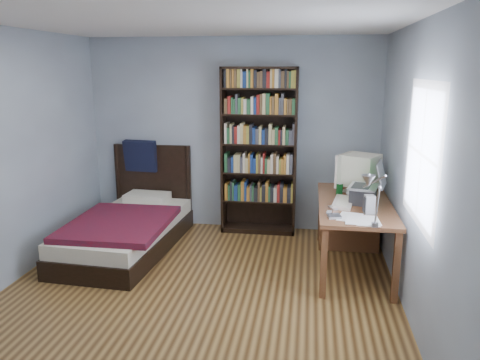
{
  "coord_description": "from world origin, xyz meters",
  "views": [
    {
      "loc": [
        1.02,
        -3.92,
        2.11
      ],
      "look_at": [
        0.32,
        0.67,
        0.99
      ],
      "focal_mm": 35.0,
      "sensor_mm": 36.0,
      "label": 1
    }
  ],
  "objects_px": {
    "soda_can": "(339,189)",
    "bookshelf": "(259,152)",
    "laptop": "(365,192)",
    "bed": "(129,227)",
    "desk_lamp": "(370,186)",
    "keyboard": "(343,202)",
    "desk": "(350,217)",
    "crt_monitor": "(359,171)",
    "speaker": "(369,205)"
  },
  "relations": [
    {
      "from": "soda_can",
      "to": "bookshelf",
      "type": "xyz_separation_m",
      "value": [
        -0.98,
        0.73,
        0.27
      ]
    },
    {
      "from": "laptop",
      "to": "bed",
      "type": "xyz_separation_m",
      "value": [
        -2.7,
        0.21,
        -0.59
      ]
    },
    {
      "from": "desk_lamp",
      "to": "keyboard",
      "type": "height_order",
      "value": "desk_lamp"
    },
    {
      "from": "desk",
      "to": "crt_monitor",
      "type": "height_order",
      "value": "crt_monitor"
    },
    {
      "from": "desk",
      "to": "soda_can",
      "type": "height_order",
      "value": "soda_can"
    },
    {
      "from": "speaker",
      "to": "soda_can",
      "type": "relative_size",
      "value": 1.39
    },
    {
      "from": "soda_can",
      "to": "bed",
      "type": "xyz_separation_m",
      "value": [
        -2.45,
        -0.07,
        -0.54
      ]
    },
    {
      "from": "keyboard",
      "to": "soda_can",
      "type": "distance_m",
      "value": 0.36
    },
    {
      "from": "desk",
      "to": "laptop",
      "type": "relative_size",
      "value": 3.69
    },
    {
      "from": "crt_monitor",
      "to": "desk_lamp",
      "type": "bearing_deg",
      "value": -92.46
    },
    {
      "from": "desk",
      "to": "desk_lamp",
      "type": "distance_m",
      "value": 1.76
    },
    {
      "from": "desk",
      "to": "soda_can",
      "type": "distance_m",
      "value": 0.45
    },
    {
      "from": "desk",
      "to": "crt_monitor",
      "type": "relative_size",
      "value": 3.06
    },
    {
      "from": "laptop",
      "to": "keyboard",
      "type": "distance_m",
      "value": 0.25
    },
    {
      "from": "crt_monitor",
      "to": "bed",
      "type": "bearing_deg",
      "value": -174.9
    },
    {
      "from": "desk_lamp",
      "to": "keyboard",
      "type": "relative_size",
      "value": 1.18
    },
    {
      "from": "desk_lamp",
      "to": "keyboard",
      "type": "bearing_deg",
      "value": 96.83
    },
    {
      "from": "crt_monitor",
      "to": "keyboard",
      "type": "relative_size",
      "value": 1.11
    },
    {
      "from": "desk",
      "to": "bed",
      "type": "xyz_separation_m",
      "value": [
        -2.6,
        -0.27,
        -0.16
      ]
    },
    {
      "from": "keyboard",
      "to": "bookshelf",
      "type": "bearing_deg",
      "value": 142.05
    },
    {
      "from": "laptop",
      "to": "desk",
      "type": "bearing_deg",
      "value": 101.04
    },
    {
      "from": "speaker",
      "to": "soda_can",
      "type": "xyz_separation_m",
      "value": [
        -0.25,
        0.65,
        -0.03
      ]
    },
    {
      "from": "keyboard",
      "to": "soda_can",
      "type": "height_order",
      "value": "soda_can"
    },
    {
      "from": "desk",
      "to": "bookshelf",
      "type": "bearing_deg",
      "value": 154.86
    },
    {
      "from": "desk",
      "to": "bed",
      "type": "relative_size",
      "value": 0.77
    },
    {
      "from": "crt_monitor",
      "to": "soda_can",
      "type": "distance_m",
      "value": 0.32
    },
    {
      "from": "soda_can",
      "to": "bookshelf",
      "type": "relative_size",
      "value": 0.06
    },
    {
      "from": "speaker",
      "to": "bed",
      "type": "height_order",
      "value": "bed"
    },
    {
      "from": "desk",
      "to": "keyboard",
      "type": "relative_size",
      "value": 3.41
    },
    {
      "from": "crt_monitor",
      "to": "laptop",
      "type": "bearing_deg",
      "value": -86.03
    },
    {
      "from": "desk",
      "to": "crt_monitor",
      "type": "xyz_separation_m",
      "value": [
        0.06,
        -0.04,
        0.56
      ]
    },
    {
      "from": "keyboard",
      "to": "laptop",
      "type": "bearing_deg",
      "value": 25.79
    },
    {
      "from": "crt_monitor",
      "to": "bookshelf",
      "type": "relative_size",
      "value": 0.25
    },
    {
      "from": "crt_monitor",
      "to": "desk_lamp",
      "type": "distance_m",
      "value": 1.56
    },
    {
      "from": "desk",
      "to": "bookshelf",
      "type": "relative_size",
      "value": 0.77
    },
    {
      "from": "soda_can",
      "to": "bed",
      "type": "height_order",
      "value": "bed"
    },
    {
      "from": "desk",
      "to": "desk_lamp",
      "type": "xyz_separation_m",
      "value": [
        -0.0,
        -1.58,
        0.77
      ]
    },
    {
      "from": "laptop",
      "to": "keyboard",
      "type": "bearing_deg",
      "value": -163.41
    },
    {
      "from": "crt_monitor",
      "to": "bookshelf",
      "type": "distance_m",
      "value": 1.32
    },
    {
      "from": "crt_monitor",
      "to": "desk_lamp",
      "type": "relative_size",
      "value": 0.95
    },
    {
      "from": "laptop",
      "to": "desk_lamp",
      "type": "bearing_deg",
      "value": -95.09
    },
    {
      "from": "laptop",
      "to": "bookshelf",
      "type": "distance_m",
      "value": 1.61
    },
    {
      "from": "crt_monitor",
      "to": "bookshelf",
      "type": "height_order",
      "value": "bookshelf"
    },
    {
      "from": "crt_monitor",
      "to": "soda_can",
      "type": "xyz_separation_m",
      "value": [
        -0.21,
        -0.16,
        -0.19
      ]
    },
    {
      "from": "desk",
      "to": "bookshelf",
      "type": "distance_m",
      "value": 1.41
    },
    {
      "from": "crt_monitor",
      "to": "keyboard",
      "type": "distance_m",
      "value": 0.6
    },
    {
      "from": "keyboard",
      "to": "bed",
      "type": "height_order",
      "value": "bed"
    },
    {
      "from": "desk_lamp",
      "to": "soda_can",
      "type": "xyz_separation_m",
      "value": [
        -0.14,
        1.39,
        -0.39
      ]
    },
    {
      "from": "crt_monitor",
      "to": "bookshelf",
      "type": "bearing_deg",
      "value": 154.63
    },
    {
      "from": "speaker",
      "to": "desk_lamp",
      "type": "bearing_deg",
      "value": -107.57
    }
  ]
}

